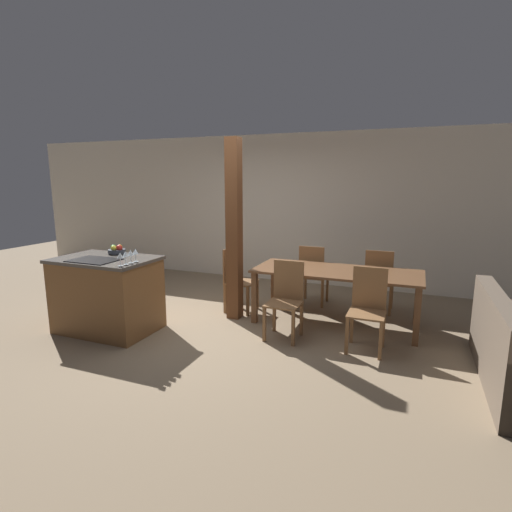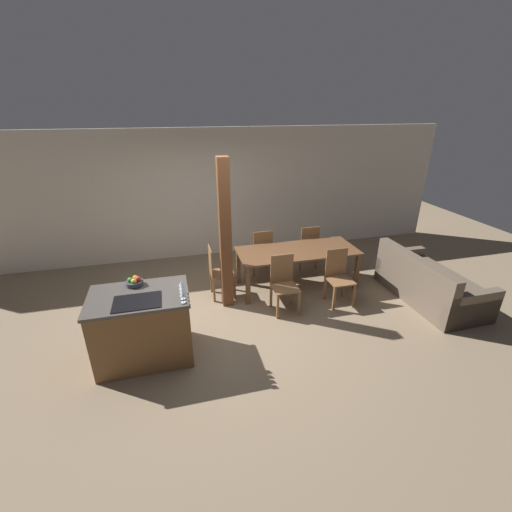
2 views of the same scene
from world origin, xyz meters
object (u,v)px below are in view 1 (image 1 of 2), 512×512
wine_glass_middle (125,254)px  timber_post (234,231)px  wine_glass_near (120,256)px  wine_glass_end (135,252)px  fruit_bowl (117,250)px  dining_chair_far_left (313,274)px  dining_table (337,277)px  dining_chair_near_right (368,308)px  dining_chair_far_right (379,280)px  kitchen_island (107,294)px  dining_chair_head_end (236,278)px  wine_glass_far (131,253)px  dining_chair_near_left (286,298)px

wine_glass_middle → timber_post: bearing=59.7°
wine_glass_near → wine_glass_end: (0.00, 0.26, 0.00)m
fruit_bowl → wine_glass_middle: bearing=-41.9°
dining_chair_far_left → timber_post: size_ratio=0.38×
wine_glass_middle → dining_table: (2.09, 1.57, -0.42)m
dining_table → timber_post: (-1.34, -0.29, 0.57)m
wine_glass_near → wine_glass_end: size_ratio=1.00×
wine_glass_near → timber_post: 1.57m
dining_chair_near_right → dining_chair_far_left: 1.66m
dining_chair_near_right → dining_chair_far_right: 1.35m
kitchen_island → dining_chair_head_end: 1.77m
wine_glass_near → wine_glass_far: 0.17m
wine_glass_end → dining_chair_far_left: 2.69m
kitchen_island → dining_table: 2.95m
dining_chair_near_right → dining_chair_far_left: (-0.96, 1.35, 0.00)m
wine_glass_end → timber_post: (0.75, 1.11, 0.15)m
dining_chair_far_left → dining_chair_head_end: 1.18m
wine_glass_near → dining_chair_near_right: wine_glass_near is taller
wine_glass_near → dining_table: 2.70m
wine_glass_end → dining_chair_near_left: wine_glass_end is taller
fruit_bowl → dining_chair_near_left: size_ratio=0.24×
dining_table → dining_chair_head_end: size_ratio=2.32×
wine_glass_middle → dining_chair_far_right: 3.46m
dining_chair_far_left → dining_chair_near_left: bearing=90.0°
dining_table → dining_chair_near_right: size_ratio=2.32×
dining_chair_near_left → timber_post: bearing=155.9°
dining_chair_near_left → dining_chair_far_right: same height
wine_glass_end → dining_chair_near_right: (2.57, 0.73, -0.58)m
wine_glass_middle → wine_glass_end: (0.00, 0.17, 0.00)m
dining_chair_far_left → wine_glass_end: bearing=52.2°
wine_glass_middle → dining_chair_near_left: bearing=29.2°
wine_glass_end → kitchen_island: bearing=171.7°
fruit_bowl → dining_chair_far_right: bearing=28.6°
dining_chair_far_left → timber_post: (-0.86, -0.96, 0.74)m
dining_table → dining_chair_near_left: size_ratio=2.32×
dining_chair_near_right → wine_glass_middle: bearing=-160.7°
kitchen_island → timber_post: size_ratio=0.50×
wine_glass_middle → wine_glass_far: (0.00, 0.09, 0.00)m
dining_chair_near_left → kitchen_island: bearing=-163.2°
wine_glass_near → dining_chair_far_left: size_ratio=0.17×
wine_glass_near → dining_chair_far_left: 2.89m
fruit_bowl → wine_glass_middle: (0.58, -0.52, 0.07)m
wine_glass_end → dining_chair_head_end: bearing=65.3°
dining_chair_far_left → dining_chair_head_end: (-0.97, -0.67, 0.00)m
wine_glass_far → kitchen_island: bearing=162.9°
dining_chair_head_end → wine_glass_far: bearing=156.6°
dining_chair_far_left → dining_chair_far_right: (0.96, 0.00, 0.00)m
dining_chair_head_end → dining_table: bearing=-90.0°
fruit_bowl → dining_chair_far_left: bearing=38.1°
wine_glass_middle → dining_table: size_ratio=0.07×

